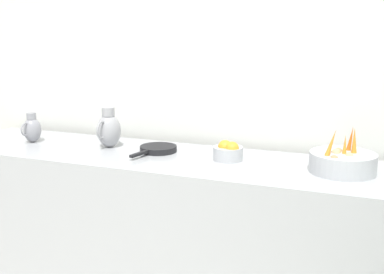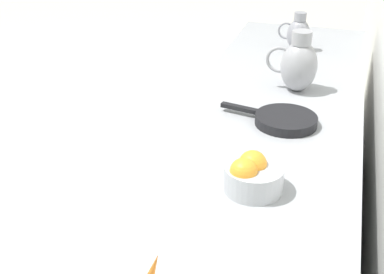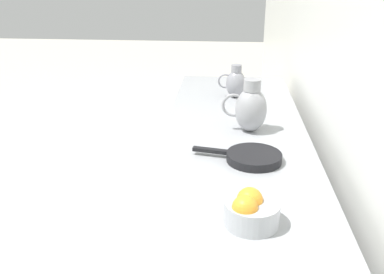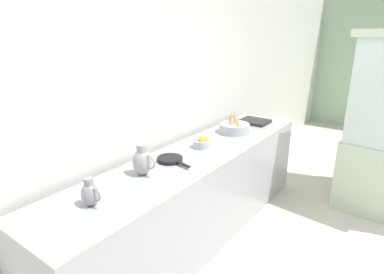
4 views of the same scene
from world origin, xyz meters
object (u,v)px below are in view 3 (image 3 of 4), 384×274
(orange_bowl, at_px, (250,210))
(skillet_on_counter, at_px, (253,157))
(metal_pitcher_tall, at_px, (250,108))
(metal_pitcher_short, at_px, (235,83))

(orange_bowl, xyz_separation_m, skillet_on_counter, (-0.03, -0.46, -0.03))
(orange_bowl, distance_m, metal_pitcher_tall, 0.80)
(metal_pitcher_tall, height_order, metal_pitcher_short, metal_pitcher_tall)
(metal_pitcher_short, height_order, skillet_on_counter, metal_pitcher_short)
(orange_bowl, bearing_deg, skillet_on_counter, -93.78)
(metal_pitcher_short, relative_size, skillet_on_counter, 0.53)
(skillet_on_counter, bearing_deg, metal_pitcher_short, -85.93)
(metal_pitcher_tall, bearing_deg, skillet_on_counter, 89.92)
(skillet_on_counter, bearing_deg, metal_pitcher_tall, -90.08)
(metal_pitcher_tall, bearing_deg, orange_bowl, 87.80)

